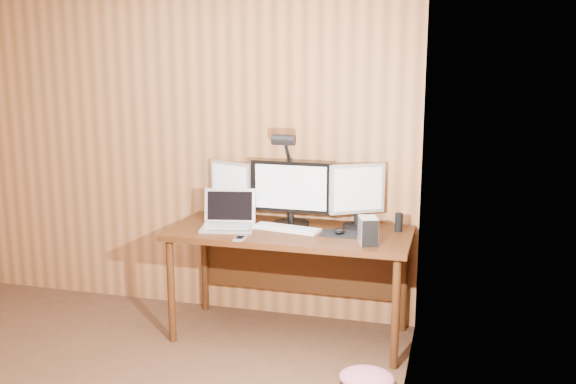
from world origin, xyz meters
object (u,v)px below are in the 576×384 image
at_px(desk_lamp, 286,165).
at_px(keyboard, 287,228).
at_px(monitor_center, 291,192).
at_px(speaker, 399,222).
at_px(desk, 293,245).
at_px(monitor_left, 231,188).
at_px(hard_drive, 368,231).
at_px(monitor_right, 357,194).
at_px(laptop, 229,218).
at_px(phone, 240,238).
at_px(mouse, 340,231).

bearing_deg(desk_lamp, keyboard, -88.84).
distance_m(monitor_center, speaker, 0.75).
distance_m(desk, monitor_center, 0.36).
distance_m(monitor_left, hard_drive, 1.11).
relative_size(monitor_right, laptop, 1.10).
relative_size(laptop, speaker, 3.24).
bearing_deg(speaker, laptop, -170.06).
bearing_deg(desk_lamp, speaker, -11.44).
xyz_separation_m(desk, laptop, (-0.42, -0.11, 0.18)).
xyz_separation_m(monitor_center, monitor_right, (0.44, 0.05, 0.00)).
relative_size(laptop, phone, 3.50).
height_order(laptop, mouse, laptop).
height_order(monitor_right, hard_drive, monitor_right).
bearing_deg(desk_lamp, phone, -128.38).
relative_size(phone, speaker, 0.93).
bearing_deg(laptop, mouse, -9.85).
bearing_deg(mouse, monitor_center, 169.24).
distance_m(monitor_right, keyboard, 0.53).
bearing_deg(mouse, hard_drive, -29.03).
bearing_deg(desk, laptop, -165.82).
relative_size(laptop, desk_lamp, 0.59).
bearing_deg(laptop, desk_lamp, 11.78).
relative_size(monitor_left, speaker, 3.33).
distance_m(monitor_right, desk_lamp, 0.51).
distance_m(monitor_left, speaker, 1.20).
xyz_separation_m(desk, speaker, (0.70, 0.09, 0.18)).
distance_m(laptop, desk_lamp, 0.53).
xyz_separation_m(monitor_left, phone, (0.24, -0.50, -0.21)).
height_order(mouse, hard_drive, hard_drive).
distance_m(laptop, speaker, 1.14).
distance_m(laptop, keyboard, 0.40).
relative_size(monitor_center, monitor_right, 1.30).
bearing_deg(desk_lamp, monitor_right, -6.98).
relative_size(phone, desk_lamp, 0.17).
xyz_separation_m(monitor_center, keyboard, (0.00, -0.14, -0.22)).
distance_m(desk, desk_lamp, 0.54).
bearing_deg(laptop, desk, 2.28).
height_order(monitor_left, mouse, monitor_left).
height_order(speaker, desk_lamp, desk_lamp).
relative_size(desk, monitor_left, 3.94).
bearing_deg(monitor_left, mouse, 7.66).
bearing_deg(mouse, speaker, 35.78).
distance_m(keyboard, speaker, 0.74).
bearing_deg(phone, mouse, 29.06).
distance_m(mouse, phone, 0.65).
relative_size(laptop, hard_drive, 2.24).
bearing_deg(desk, mouse, -13.24).
bearing_deg(phone, laptop, 125.84).
bearing_deg(desk, monitor_right, 15.25).
bearing_deg(mouse, laptop, -167.07).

